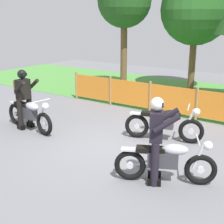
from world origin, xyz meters
TOP-DOWN VIEW (x-y plane):
  - ground at (0.00, 0.00)m, footprint 24.00×24.00m
  - grass_verge at (0.00, 6.05)m, footprint 24.00×6.02m
  - barrier_fence at (-0.00, 3.03)m, footprint 8.13×0.08m
  - tree_leftmost at (-3.46, 5.52)m, footprint 2.23×2.23m
  - tree_near_left at (-1.00, 7.14)m, footprint 2.89×2.89m
  - motorcycle_lead at (-2.75, -0.46)m, footprint 2.02×0.62m
  - motorcycle_trailing at (0.74, 0.95)m, footprint 1.97×0.85m
  - motorcycle_third at (1.74, -1.04)m, footprint 1.80×1.01m
  - rider_lead at (-2.96, -0.43)m, footprint 0.72×0.60m
  - rider_third at (1.57, -1.12)m, footprint 0.71×0.70m

SIDE VIEW (x-z plane):
  - ground at x=0.00m, z-range -0.02..0.00m
  - grass_verge at x=0.00m, z-range 0.00..0.01m
  - motorcycle_third at x=1.74m, z-range -0.01..0.91m
  - motorcycle_lead at x=-2.75m, z-range -0.01..0.94m
  - motorcycle_trailing at x=0.74m, z-range -0.01..0.95m
  - barrier_fence at x=0.00m, z-range 0.01..1.06m
  - rider_third at x=1.57m, z-range 0.07..1.76m
  - rider_lead at x=-2.96m, z-range 0.11..1.80m
  - tree_near_left at x=-1.00m, z-range 0.93..5.72m
  - tree_leftmost at x=-3.46m, z-range 1.26..6.09m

